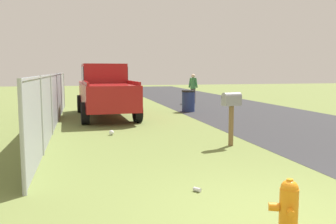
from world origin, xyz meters
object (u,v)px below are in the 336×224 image
pedestrian (193,86)px  trash_bin (188,101)px  pickup_truck (105,89)px  fire_hydrant (288,209)px  mailbox (232,103)px

pedestrian → trash_bin: bearing=-154.4°
trash_bin → pickup_truck: bearing=101.7°
fire_hydrant → pickup_truck: 11.14m
fire_hydrant → pedestrian: (15.63, -3.85, 0.63)m
pickup_truck → pedestrian: bearing=-50.6°
trash_bin → pedestrian: pedestrian is taller
fire_hydrant → pedestrian: size_ratio=0.40×
fire_hydrant → pickup_truck: bearing=-60.5°
pickup_truck → mailbox: bearing=-160.5°
mailbox → pickup_truck: 6.93m
trash_bin → pedestrian: (3.83, -1.43, 0.46)m
mailbox → pedestrian: pedestrian is taller
mailbox → pedestrian: 11.30m
pickup_truck → pedestrian: (4.59, -5.12, -0.16)m
mailbox → pickup_truck: bearing=7.7°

